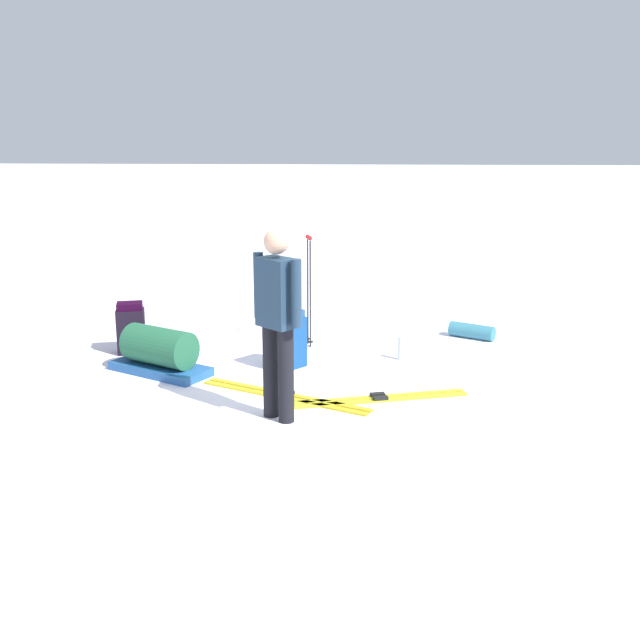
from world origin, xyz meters
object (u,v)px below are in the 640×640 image
(ski_pair_far, at_px, (285,396))
(gear_sled, at_px, (160,352))
(backpack_bright, at_px, (131,328))
(sleeping_mat_rolled, at_px, (472,331))
(ski_poles_planted_near, at_px, (309,285))
(ski_pair_near, at_px, (379,398))
(skier_standing, at_px, (277,315))
(thermos_bottle, at_px, (401,348))
(backpack_large_dark, at_px, (288,340))

(ski_pair_far, height_order, gear_sled, gear_sled)
(backpack_bright, relative_size, sleeping_mat_rolled, 1.07)
(ski_poles_planted_near, bearing_deg, ski_pair_near, -156.75)
(skier_standing, xyz_separation_m, ski_pair_far, (0.55, 0.00, -0.94))
(ski_poles_planted_near, distance_m, thermos_bottle, 1.31)
(ski_pair_far, bearing_deg, skier_standing, -179.88)
(backpack_large_dark, bearing_deg, sleeping_mat_rolled, -59.20)
(backpack_bright, bearing_deg, ski_pair_near, -116.87)
(ski_pair_near, distance_m, ski_poles_planted_near, 2.10)
(ski_pair_far, height_order, backpack_bright, backpack_bright)
(ski_pair_near, relative_size, backpack_large_dark, 2.75)
(ski_poles_planted_near, height_order, sleeping_mat_rolled, ski_poles_planted_near)
(skier_standing, height_order, ski_poles_planted_near, skier_standing)
(ski_pair_far, relative_size, backpack_large_dark, 2.71)
(ski_pair_far, relative_size, backpack_bright, 2.90)
(skier_standing, relative_size, backpack_bright, 2.89)
(backpack_large_dark, bearing_deg, ski_poles_planted_near, -11.33)
(ski_poles_planted_near, relative_size, sleeping_mat_rolled, 2.38)
(gear_sled, bearing_deg, skier_standing, -131.73)
(ski_pair_near, distance_m, thermos_bottle, 1.33)
(backpack_large_dark, xyz_separation_m, thermos_bottle, (0.36, -1.23, -0.18))
(backpack_large_dark, bearing_deg, ski_pair_near, -134.47)
(backpack_large_dark, relative_size, ski_poles_planted_near, 0.48)
(ski_poles_planted_near, bearing_deg, backpack_bright, 101.32)
(backpack_large_dark, bearing_deg, ski_pair_far, -176.92)
(ski_pair_far, height_order, backpack_large_dark, backpack_large_dark)
(backpack_bright, height_order, sleeping_mat_rolled, backpack_bright)
(backpack_large_dark, height_order, thermos_bottle, backpack_large_dark)
(backpack_large_dark, bearing_deg, thermos_bottle, -73.73)
(ski_pair_near, height_order, gear_sled, gear_sled)
(skier_standing, height_order, thermos_bottle, skier_standing)
(ski_pair_far, bearing_deg, gear_sled, 63.89)
(backpack_large_dark, xyz_separation_m, sleeping_mat_rolled, (1.27, -2.14, -0.22))
(ski_pair_near, xyz_separation_m, thermos_bottle, (1.29, -0.27, 0.12))
(backpack_bright, bearing_deg, thermos_bottle, -92.18)
(backpack_large_dark, distance_m, backpack_bright, 1.89)
(skier_standing, distance_m, thermos_bottle, 2.31)
(ski_pair_far, bearing_deg, ski_pair_near, -92.12)
(ski_pair_near, xyz_separation_m, ski_poles_planted_near, (1.81, 0.78, 0.71))
(gear_sled, relative_size, sleeping_mat_rolled, 2.13)
(ski_poles_planted_near, distance_m, sleeping_mat_rolled, 2.10)
(backpack_large_dark, bearing_deg, skier_standing, -178.04)
(gear_sled, height_order, thermos_bottle, gear_sled)
(skier_standing, relative_size, gear_sled, 1.45)
(backpack_bright, relative_size, thermos_bottle, 2.26)
(gear_sled, height_order, sleeping_mat_rolled, gear_sled)
(ski_pair_near, distance_m, gear_sled, 2.40)
(gear_sled, xyz_separation_m, sleeping_mat_rolled, (1.50, -3.46, -0.13))
(skier_standing, distance_m, ski_pair_near, 1.41)
(thermos_bottle, bearing_deg, ski_pair_near, 168.10)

